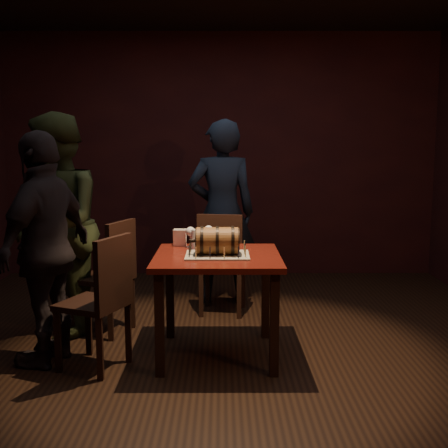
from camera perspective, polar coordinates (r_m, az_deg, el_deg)
The scene contains 16 objects.
room_shell at distance 4.07m, azimuth -0.51°, elevation 6.18°, with size 5.04×5.04×2.80m.
pub_table at distance 4.06m, azimuth -0.68°, elevation -4.67°, with size 0.90×0.90×0.75m.
cake_board at distance 3.99m, azimuth -0.67°, elevation -3.18°, with size 0.45×0.35×0.01m, color gray.
barrel_cake at distance 3.97m, azimuth -0.68°, elevation -1.72°, with size 0.36×0.21×0.21m.
birthday_candles at distance 3.98m, azimuth -0.67°, elevation -2.53°, with size 0.40×0.30×0.09m.
wine_glass_left at distance 4.30m, azimuth -3.42°, elevation -0.86°, with size 0.07×0.07×0.16m.
wine_glass_mid at distance 4.36m, azimuth -1.57°, elevation -0.72°, with size 0.07×0.07×0.16m.
wine_glass_right at distance 4.28m, azimuth 0.56°, elevation -0.89°, with size 0.07×0.07×0.16m.
pint_of_ale at distance 4.23m, azimuth -2.84°, elevation -1.62°, with size 0.07×0.07×0.15m.
menu_card at distance 4.37m, azimuth -4.51°, elevation -1.42°, with size 0.10×0.05×0.13m, color white, non-canonical shape.
chair_back at distance 5.04m, azimuth -0.27°, elevation -3.50°, with size 0.45×0.45×0.93m.
chair_left_rear at distance 4.65m, azimuth -11.39°, elevation -4.66°, with size 0.52×0.52×0.93m.
chair_left_front at distance 3.92m, azimuth -12.27°, elevation -7.08°, with size 0.53×0.53×0.93m.
person_back at distance 5.40m, azimuth -0.23°, elevation 1.19°, with size 0.64×0.42×1.77m, color #192333.
person_left_rear at distance 4.66m, azimuth -16.66°, elevation -0.16°, with size 0.87×0.68×1.79m, color #2E371B.
person_left_front at distance 4.09m, azimuth -17.62°, elevation -2.42°, with size 0.96×0.40×1.63m, color black.
Camera 1 is at (0.02, -4.07, 1.55)m, focal length 45.00 mm.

